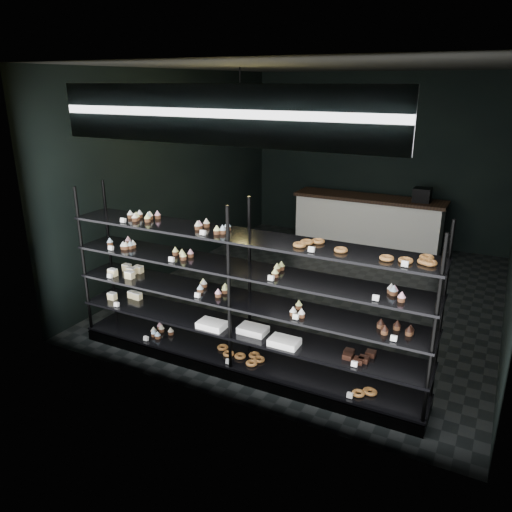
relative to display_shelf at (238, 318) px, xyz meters
The scene contains 5 objects.
room 2.64m from the display_shelf, 88.44° to the left, with size 5.01×6.01×3.20m.
display_shelf is the anchor object (origin of this frame).
signage 2.17m from the display_shelf, 82.05° to the right, with size 3.30×0.05×0.50m.
pendant_lamp 2.48m from the display_shelf, 117.23° to the left, with size 0.35×0.35×0.90m.
service_counter 4.95m from the display_shelf, 89.03° to the left, with size 2.80×0.65×1.23m.
Camera 1 is at (2.29, -6.64, 3.01)m, focal length 35.00 mm.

